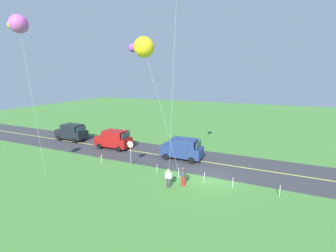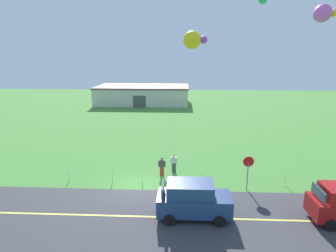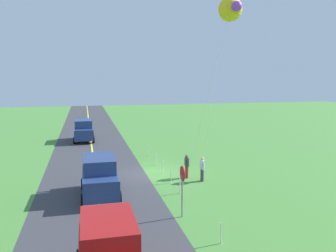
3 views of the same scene
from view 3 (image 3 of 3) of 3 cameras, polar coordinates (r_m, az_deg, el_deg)
name	(u,v)px [view 3 (image 3 of 3)]	position (r m, az deg, el deg)	size (l,w,h in m)	color
ground_plane	(153,174)	(25.08, -2.47, -7.79)	(120.00, 120.00, 0.10)	#478438
asphalt_road	(95,177)	(24.65, -11.73, -8.11)	(120.00, 7.00, 0.00)	#38383D
road_centre_stripe	(95,177)	(24.65, -11.73, -8.10)	(120.00, 0.16, 0.00)	#E5E04C
car_suv_foreground	(100,176)	(20.59, -11.06, -8.00)	(4.40, 2.12, 2.24)	navy
car_parked_west_far	(84,130)	(38.20, -13.55, -0.66)	(4.40, 2.12, 2.24)	navy
stop_sign	(182,181)	(17.08, 2.35, -8.95)	(0.76, 0.08, 2.56)	gray
person_adult_near	(202,168)	(23.12, 5.59, -6.85)	(0.58, 0.22, 1.60)	#3F3F47
person_adult_companion	(187,165)	(23.76, 3.06, -6.41)	(0.58, 0.22, 1.60)	red
kite_blue_mid	(231,9)	(21.79, 10.15, 18.21)	(3.50, 2.60, 11.39)	silver
fence_post_0	(149,151)	(30.34, -3.17, -4.02)	(0.05, 0.05, 0.90)	silver
fence_post_1	(157,160)	(27.09, -1.88, -5.49)	(0.05, 0.05, 0.90)	silver
fence_post_2	(163,167)	(24.89, -0.80, -6.71)	(0.05, 0.05, 0.90)	silver
fence_post_3	(171,176)	(22.72, 0.50, -8.17)	(0.05, 0.05, 0.90)	silver
fence_post_4	(180,186)	(20.76, 1.93, -9.75)	(0.05, 0.05, 0.90)	silver
fence_post_5	(221,233)	(15.13, 8.63, -16.84)	(0.05, 0.05, 0.90)	silver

